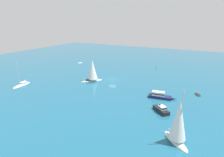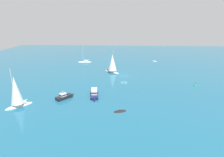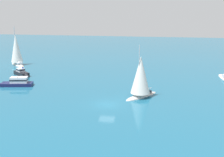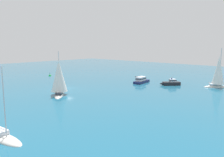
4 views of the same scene
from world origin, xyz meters
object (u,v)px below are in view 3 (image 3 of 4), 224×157
at_px(ketch, 141,78).
at_px(ketch_1, 17,51).
at_px(motor_cruiser, 22,73).
at_px(powerboat, 17,82).

height_order(ketch, ketch_1, ketch_1).
bearing_deg(motor_cruiser, ketch, 17.64).
relative_size(ketch_1, motor_cruiser, 2.07).
bearing_deg(ketch, motor_cruiser, -72.98).
relative_size(ketch, powerboat, 1.27).
bearing_deg(ketch, ketch_1, -83.47).
xyz_separation_m(powerboat, ketch_1, (7.40, -17.31, 2.72)).
relative_size(powerboat, ketch_1, 0.74).
bearing_deg(ketch_1, ketch, -169.71).
distance_m(powerboat, motor_cruiser, 7.92).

